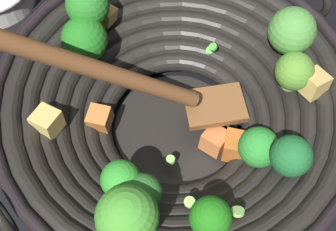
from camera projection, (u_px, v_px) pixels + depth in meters
ground_plane at (176, 131)px, 0.57m from camera, size 4.00×4.00×0.00m
wok at (177, 106)px, 0.51m from camera, size 0.43×0.41×0.24m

